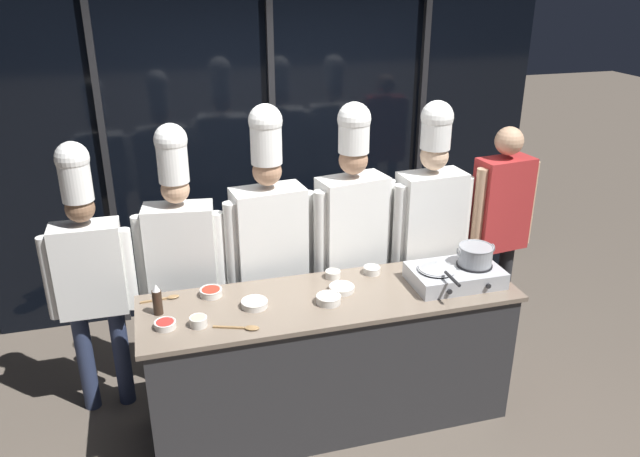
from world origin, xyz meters
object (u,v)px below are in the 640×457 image
Objects in this scene: portable_stove at (455,275)px; prep_bowl_garlic at (254,303)px; prep_bowl_chili_flakes at (211,292)px; prep_bowl_bean_sprouts at (372,270)px; chef_line at (269,234)px; squeeze_bottle_soy at (157,300)px; prep_bowl_rice at (342,288)px; serving_spoon_solid at (246,328)px; frying_pan at (437,266)px; person_guest at (500,218)px; prep_bowl_shrimp at (328,299)px; chef_apprentice at (430,218)px; prep_bowl_noodles at (333,274)px; prep_bowl_ginger at (198,321)px; chef_pastry at (352,224)px; chef_sous at (181,249)px; prep_bowl_bell_pepper at (165,324)px; stock_pot at (475,255)px; chef_head at (89,267)px; serving_spoon_slotted at (167,298)px.

portable_stove is 3.56× the size of prep_bowl_garlic.
prep_bowl_chili_flakes is 1.24× the size of prep_bowl_bean_sprouts.
portable_stove is at bearing 143.90° from chef_line.
squeeze_bottle_soy is 1.72× the size of prep_bowl_bean_sprouts.
prep_bowl_rice is 0.70m from serving_spoon_solid.
frying_pan is 0.24× the size of person_guest.
prep_bowl_rice is at bearing 44.78° from prep_bowl_shrimp.
chef_apprentice reaches higher than prep_bowl_rice.
prep_bowl_noodles is 0.38× the size of serving_spoon_solid.
prep_bowl_ginger is (-0.77, -0.05, 0.00)m from prep_bowl_shrimp.
chef_pastry is (1.13, 0.67, 0.19)m from prep_bowl_ginger.
prep_bowl_rice is 0.19m from prep_bowl_noodles.
chef_sous is (-0.03, 0.72, 0.13)m from prep_bowl_ginger.
prep_bowl_bean_sprouts is at bearing 7.48° from person_guest.
prep_bowl_bell_pepper and prep_bowl_garlic have the same top height.
serving_spoon_solid is 0.89m from chef_sous.
prep_bowl_chili_flakes is at bearing 72.00° from prep_bowl_ginger.
prep_bowl_noodles is (-0.60, 0.28, -0.11)m from frying_pan.
squeeze_bottle_soy reaches higher than serving_spoon_solid.
prep_bowl_noodles is 0.26m from prep_bowl_bean_sprouts.
stock_pot is at bearing 146.65° from chef_line.
prep_bowl_ginger is at bearing -158.26° from prep_bowl_noodles.
chef_head is 1.15m from chef_line.
prep_bowl_shrimp is 1.34× the size of prep_bowl_bean_sprouts.
stock_pot is at bearing 1.53° from prep_bowl_bell_pepper.
chef_pastry is 1.13m from person_guest.
prep_bowl_chili_flakes reaches higher than prep_bowl_bell_pepper.
frying_pan is 1.41m from prep_bowl_chili_flakes.
frying_pan is at bearing 164.99° from chef_sous.
prep_bowl_noodles reaches higher than prep_bowl_bell_pepper.
squeeze_bottle_soy is at bearing -157.10° from prep_bowl_chili_flakes.
chef_sous is 0.59m from chef_line.
squeeze_bottle_soy is at bearing -171.75° from prep_bowl_noodles.
serving_spoon_solid is at bearing -163.62° from prep_bowl_shrimp.
serving_spoon_solid is at bearing 13.05° from person_guest.
stock_pot reaches higher than serving_spoon_slotted.
prep_bowl_shrimp is at bearing -8.46° from squeeze_bottle_soy.
prep_bowl_shrimp is at bearing 14.33° from person_guest.
prep_bowl_noodles is at bearing 21.74° from prep_bowl_ginger.
chef_head reaches higher than prep_bowl_noodles.
prep_bowl_rice is (-0.60, 0.09, -0.12)m from frying_pan.
chef_pastry reaches higher than prep_bowl_ginger.
chef_apprentice is (1.14, -0.06, 0.01)m from chef_line.
portable_stove is 0.73m from prep_bowl_rice.
prep_bowl_chili_flakes is at bearing 46.22° from prep_bowl_bell_pepper.
chef_pastry reaches higher than prep_bowl_shrimp.
frying_pan is 3.74× the size of prep_bowl_bean_sprouts.
chef_pastry is at bearing 136.91° from stock_pot.
stock_pot is 2.20× the size of prep_bowl_bean_sprouts.
squeeze_bottle_soy is (-1.96, 0.12, -0.09)m from stock_pot.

